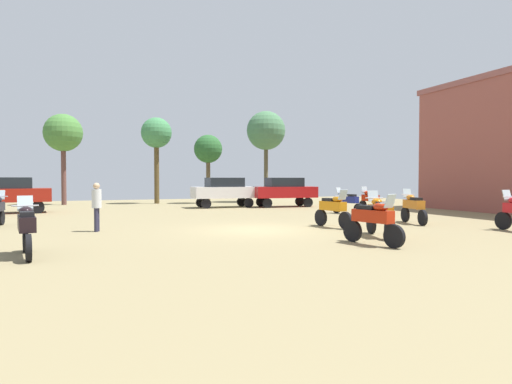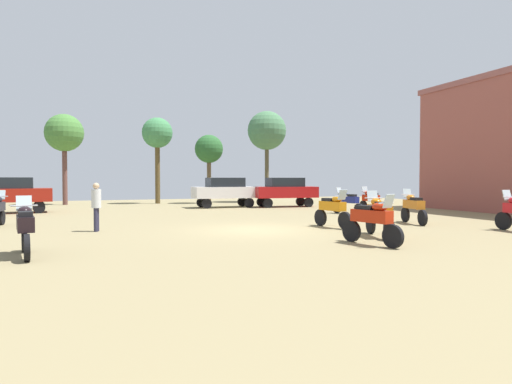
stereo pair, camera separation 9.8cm
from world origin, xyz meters
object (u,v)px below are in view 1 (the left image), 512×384
Objects in this scene: motorcycle_2 at (373,220)px; car_3 at (284,190)px; car_4 at (225,190)px; person_1 at (97,203)px; motorcycle_1 at (370,200)px; car_1 at (9,192)px; tree_1 at (156,135)px; motorcycle_4 at (380,214)px; tree_5 at (208,150)px; motorcycle_10 at (333,209)px; tree_3 at (63,134)px; motorcycle_6 at (347,201)px; motorcycle_8 at (413,207)px; tree_4 at (266,131)px; motorcycle_9 at (27,227)px.

car_3 reaches higher than motorcycle_2.
car_4 reaches higher than person_1.
motorcycle_2 reaches higher than motorcycle_1.
car_1 is 0.67× the size of tree_1.
tree_5 is (-0.23, 21.15, 3.45)m from motorcycle_4.
motorcycle_10 is 0.50× the size of car_4.
motorcycle_4 reaches higher than motorcycle_2.
tree_1 is (-2.74, 23.74, 4.63)m from motorcycle_2.
tree_3 is (2.43, 7.52, 4.08)m from car_1.
car_1 reaches higher than motorcycle_10.
car_3 is 11.31m from tree_1.
car_4 is 0.64× the size of tree_1.
tree_3 reaches higher than motorcycle_2.
motorcycle_1 is at bearing -0.14° from motorcycle_6.
car_3 is at bearing -29.19° from tree_3.
tree_1 reaches higher than motorcycle_8.
car_4 reaches higher than motorcycle_10.
motorcycle_10 is at bearing -104.55° from tree_4.
tree_4 is at bearing -6.42° from tree_3.
car_1 reaches higher than motorcycle_6.
tree_1 is at bearing -5.77° from tree_3.
motorcycle_2 is 11.22m from motorcycle_6.
tree_4 is (13.46, 16.41, 4.84)m from person_1.
car_1 is 1.01× the size of car_3.
motorcycle_1 is 6.41m from motorcycle_8.
motorcycle_4 is at bearing -134.12° from motorcycle_6.
tree_3 is at bearing 174.23° from tree_1.
motorcycle_6 is (-1.95, -0.61, -0.01)m from motorcycle_1.
motorcycle_8 is 0.49× the size of car_3.
motorcycle_4 is at bearing -65.01° from tree_3.
car_4 is (-0.45, 13.08, 0.43)m from motorcycle_10.
motorcycle_10 is at bearing -89.36° from tree_5.
car_3 is 7.89m from tree_4.
tree_5 is (0.25, 5.18, 3.03)m from car_4.
car_1 is at bearing -156.31° from tree_5.
motorcycle_10 is 18.59m from tree_5.
person_1 is 0.23× the size of tree_4.
motorcycle_1 is at bearing 18.80° from motorcycle_9.
car_4 is (-0.47, 15.97, 0.42)m from motorcycle_4.
motorcycle_10 is at bearing -85.38° from person_1.
tree_1 is (-3.58, 6.35, 4.20)m from car_4.
tree_1 reaches higher than motorcycle_9.
person_1 is at bearing 61.12° from motorcycle_9.
motorcycle_8 is 0.49× the size of car_1.
motorcycle_2 is 0.95× the size of motorcycle_4.
tree_4 is at bearing -6.91° from tree_1.
person_1 is (-7.40, 6.27, 0.31)m from motorcycle_2.
motorcycle_6 is at bearing -133.16° from motorcycle_2.
motorcycle_2 reaches higher than motorcycle_9.
tree_3 is 1.24× the size of tree_5.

